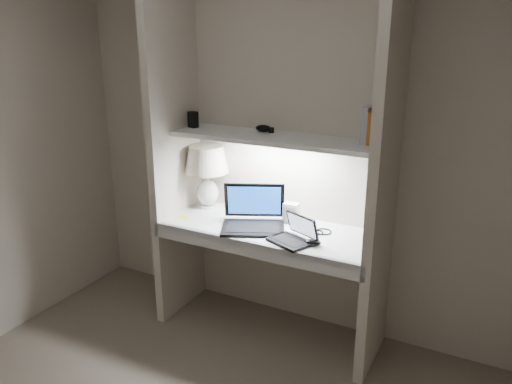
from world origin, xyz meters
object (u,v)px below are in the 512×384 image
Objects in this scene: laptop_netbook at (294,236)px; book_row at (380,127)px; table_lamp at (207,167)px; speaker at (291,213)px; laptop_main at (254,217)px.

book_row is at bearing 59.62° from laptop_netbook.
speaker is at bearing 0.23° from table_lamp.
table_lamp is at bearing -179.04° from book_row.
laptop_netbook is 2.27× the size of speaker.
speaker is at bearing -178.15° from book_row.
laptop_main reaches higher than laptop_netbook.
book_row is (0.41, 0.30, 0.66)m from laptop_netbook.
laptop_netbook is (0.80, -0.28, -0.27)m from table_lamp.
table_lamp reaches higher than speaker.
laptop_main is at bearing -19.64° from table_lamp.
book_row is (0.75, 0.19, 0.64)m from laptop_main.
laptop_main is 1.62× the size of laptop_netbook.
table_lamp is 1.27m from book_row.
book_row is (0.55, 0.02, 0.63)m from speaker.
laptop_main is at bearing -141.57° from speaker.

